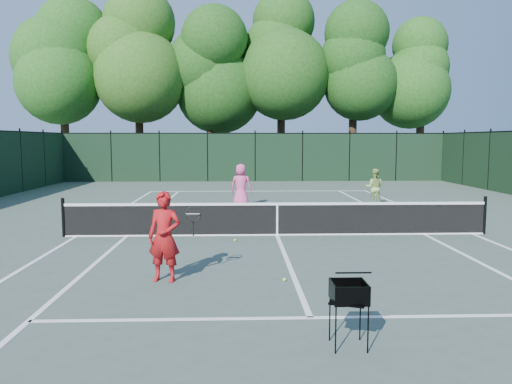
{
  "coord_description": "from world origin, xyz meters",
  "views": [
    {
      "loc": [
        -1.06,
        -13.51,
        2.63
      ],
      "look_at": [
        -0.55,
        1.0,
        1.1
      ],
      "focal_mm": 35.0,
      "sensor_mm": 36.0,
      "label": 1
    }
  ],
  "objects_px": {
    "loose_ball_midcourt": "(235,240)",
    "player_pink": "(241,185)",
    "player_green": "(374,188)",
    "coach": "(165,236)",
    "loose_ball_near_cart": "(284,280)",
    "ball_hopper": "(349,293)"
  },
  "relations": [
    {
      "from": "loose_ball_near_cart",
      "to": "loose_ball_midcourt",
      "type": "relative_size",
      "value": 1.0
    },
    {
      "from": "player_pink",
      "to": "coach",
      "type": "bearing_deg",
      "value": 95.92
    },
    {
      "from": "coach",
      "to": "player_green",
      "type": "height_order",
      "value": "coach"
    },
    {
      "from": "loose_ball_midcourt",
      "to": "player_green",
      "type": "bearing_deg",
      "value": 50.58
    },
    {
      "from": "loose_ball_near_cart",
      "to": "loose_ball_midcourt",
      "type": "height_order",
      "value": "same"
    },
    {
      "from": "player_pink",
      "to": "player_green",
      "type": "distance_m",
      "value": 5.25
    },
    {
      "from": "coach",
      "to": "loose_ball_midcourt",
      "type": "height_order",
      "value": "coach"
    },
    {
      "from": "loose_ball_midcourt",
      "to": "player_pink",
      "type": "bearing_deg",
      "value": 88.33
    },
    {
      "from": "loose_ball_near_cart",
      "to": "loose_ball_midcourt",
      "type": "distance_m",
      "value": 3.81
    },
    {
      "from": "coach",
      "to": "player_pink",
      "type": "xyz_separation_m",
      "value": [
        1.47,
        10.22,
        0.0
      ]
    },
    {
      "from": "player_pink",
      "to": "loose_ball_midcourt",
      "type": "height_order",
      "value": "player_pink"
    },
    {
      "from": "loose_ball_midcourt",
      "to": "loose_ball_near_cart",
      "type": "bearing_deg",
      "value": -75.69
    },
    {
      "from": "coach",
      "to": "player_green",
      "type": "distance_m",
      "value": 12.22
    },
    {
      "from": "coach",
      "to": "player_pink",
      "type": "relative_size",
      "value": 0.99
    },
    {
      "from": "ball_hopper",
      "to": "loose_ball_midcourt",
      "type": "distance_m",
      "value": 6.85
    },
    {
      "from": "player_green",
      "to": "loose_ball_midcourt",
      "type": "distance_m",
      "value": 8.6
    },
    {
      "from": "coach",
      "to": "player_pink",
      "type": "height_order",
      "value": "player_pink"
    },
    {
      "from": "player_green",
      "to": "ball_hopper",
      "type": "height_order",
      "value": "player_green"
    },
    {
      "from": "player_green",
      "to": "loose_ball_midcourt",
      "type": "bearing_deg",
      "value": 69.07
    },
    {
      "from": "loose_ball_near_cart",
      "to": "loose_ball_midcourt",
      "type": "xyz_separation_m",
      "value": [
        -0.94,
        3.69,
        0.0
      ]
    },
    {
      "from": "ball_hopper",
      "to": "player_green",
      "type": "bearing_deg",
      "value": 95.6
    },
    {
      "from": "player_green",
      "to": "loose_ball_near_cart",
      "type": "xyz_separation_m",
      "value": [
        -4.5,
        -10.31,
        -0.71
      ]
    }
  ]
}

